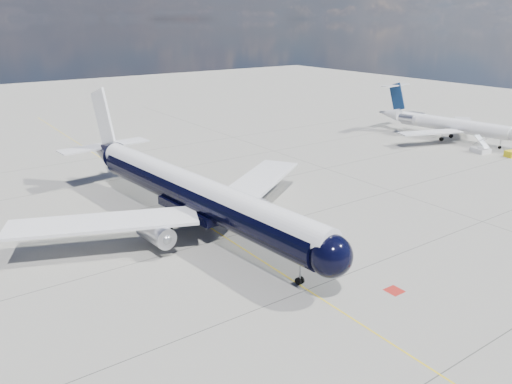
# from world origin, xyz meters

# --- Properties ---
(ground) EXTENTS (320.00, 320.00, 0.00)m
(ground) POSITION_xyz_m (0.00, 30.00, 0.00)
(ground) COLOR gray
(ground) RESTS_ON ground
(taxiway_centerline) EXTENTS (0.16, 160.00, 0.01)m
(taxiway_centerline) POSITION_xyz_m (0.00, 25.00, 0.00)
(taxiway_centerline) COLOR #DEC00B
(taxiway_centerline) RESTS_ON ground
(red_marking) EXTENTS (1.60, 1.60, 0.01)m
(red_marking) POSITION_xyz_m (6.80, -10.00, 0.00)
(red_marking) COLOR maroon
(red_marking) RESTS_ON ground
(main_airliner) EXTENTS (43.39, 53.05, 15.32)m
(main_airliner) POSITION_xyz_m (-1.76, 15.54, 4.76)
(main_airliner) COLOR black
(main_airliner) RESTS_ON ground
(regional_jet) EXTENTS (28.62, 33.15, 11.24)m
(regional_jet) POSITION_xyz_m (66.84, 27.36, 3.55)
(regional_jet) COLOR silver
(regional_jet) RESTS_ON ground
(boarding_stair) EXTENTS (3.12, 3.61, 3.48)m
(boarding_stair) POSITION_xyz_m (62.57, 15.46, 0.65)
(boarding_stair) COLOR silver
(boarding_stair) RESTS_ON ground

